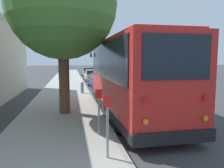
% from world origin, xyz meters
% --- Properties ---
extents(ground_plane, '(160.00, 160.00, 0.00)m').
position_xyz_m(ground_plane, '(0.00, 0.00, 0.00)').
color(ground_plane, '#3D3D3F').
extents(sidewalk_slab, '(80.00, 3.51, 0.15)m').
position_xyz_m(sidewalk_slab, '(0.00, 3.35, 0.07)').
color(sidewalk_slab, '#A3A099').
rests_on(sidewalk_slab, ground).
extents(curb_strip, '(80.00, 0.14, 0.15)m').
position_xyz_m(curb_strip, '(0.00, 1.52, 0.07)').
color(curb_strip, gray).
rests_on(curb_strip, ground).
extents(shuttle_bus, '(8.68, 2.75, 3.61)m').
position_xyz_m(shuttle_bus, '(-1.16, 0.19, 1.94)').
color(shuttle_bus, red).
rests_on(shuttle_bus, ground).
extents(parked_sedan_navy, '(4.24, 1.96, 1.28)m').
position_xyz_m(parked_sedan_navy, '(8.76, 0.27, 0.59)').
color(parked_sedan_navy, '#19234C').
rests_on(parked_sedan_navy, ground).
extents(parked_sedan_tan, '(4.46, 1.78, 1.29)m').
position_xyz_m(parked_sedan_tan, '(15.35, 0.35, 0.60)').
color(parked_sedan_tan, tan).
rests_on(parked_sedan_tan, ground).
extents(parked_sedan_gray, '(4.41, 1.83, 1.30)m').
position_xyz_m(parked_sedan_gray, '(22.49, 0.24, 0.60)').
color(parked_sedan_gray, slate).
rests_on(parked_sedan_gray, ground).
extents(sign_post_near, '(0.06, 0.22, 1.53)m').
position_xyz_m(sign_post_near, '(-5.59, 1.98, 0.94)').
color(sign_post_near, gray).
rests_on(sign_post_near, sidewalk_slab).
extents(sign_post_far, '(0.06, 0.22, 1.46)m').
position_xyz_m(sign_post_far, '(-3.95, 1.98, 0.91)').
color(sign_post_far, gray).
rests_on(sign_post_far, sidewalk_slab).
extents(fire_hydrant, '(0.22, 0.22, 0.81)m').
position_xyz_m(fire_hydrant, '(4.83, 2.06, 0.55)').
color(fire_hydrant, '#99999E').
rests_on(fire_hydrant, sidewalk_slab).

